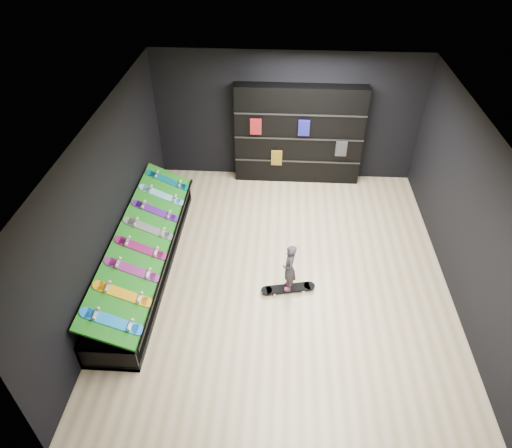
# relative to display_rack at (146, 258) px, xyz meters

# --- Properties ---
(floor) EXTENTS (6.00, 7.00, 0.01)m
(floor) POSITION_rel_display_rack_xyz_m (2.55, 0.00, -0.25)
(floor) COLOR beige
(floor) RESTS_ON ground
(ceiling) EXTENTS (6.00, 7.00, 0.01)m
(ceiling) POSITION_rel_display_rack_xyz_m (2.55, 0.00, 2.75)
(ceiling) COLOR white
(ceiling) RESTS_ON ground
(wall_back) EXTENTS (6.00, 0.02, 3.00)m
(wall_back) POSITION_rel_display_rack_xyz_m (2.55, 3.50, 1.25)
(wall_back) COLOR black
(wall_back) RESTS_ON ground
(wall_front) EXTENTS (6.00, 0.02, 3.00)m
(wall_front) POSITION_rel_display_rack_xyz_m (2.55, -3.50, 1.25)
(wall_front) COLOR black
(wall_front) RESTS_ON ground
(wall_left) EXTENTS (0.02, 7.00, 3.00)m
(wall_left) POSITION_rel_display_rack_xyz_m (-0.45, 0.00, 1.25)
(wall_left) COLOR black
(wall_left) RESTS_ON ground
(wall_right) EXTENTS (0.02, 7.00, 3.00)m
(wall_right) POSITION_rel_display_rack_xyz_m (5.55, 0.00, 1.25)
(wall_right) COLOR black
(wall_right) RESTS_ON ground
(display_rack) EXTENTS (0.90, 4.50, 0.50)m
(display_rack) POSITION_rel_display_rack_xyz_m (0.00, 0.00, 0.00)
(display_rack) COLOR black
(display_rack) RESTS_ON ground
(turf_ramp) EXTENTS (0.92, 4.50, 0.46)m
(turf_ramp) POSITION_rel_display_rack_xyz_m (0.05, 0.00, 0.46)
(turf_ramp) COLOR #12620F
(turf_ramp) RESTS_ON display_rack
(back_shelving) EXTENTS (2.90, 0.34, 2.32)m
(back_shelving) POSITION_rel_display_rack_xyz_m (2.83, 3.32, 0.91)
(back_shelving) COLOR black
(back_shelving) RESTS_ON ground
(floor_skateboard) EXTENTS (1.00, 0.42, 0.09)m
(floor_skateboard) POSITION_rel_display_rack_xyz_m (2.66, -0.44, -0.20)
(floor_skateboard) COLOR black
(floor_skateboard) RESTS_ON ground
(child) EXTENTS (0.17, 0.23, 0.57)m
(child) POSITION_rel_display_rack_xyz_m (2.66, -0.44, 0.13)
(child) COLOR black
(child) RESTS_ON floor_skateboard
(display_board_0) EXTENTS (0.93, 0.22, 0.50)m
(display_board_0) POSITION_rel_display_rack_xyz_m (0.06, -1.90, 0.49)
(display_board_0) COLOR blue
(display_board_0) RESTS_ON turf_ramp
(display_board_1) EXTENTS (0.93, 0.22, 0.50)m
(display_board_1) POSITION_rel_display_rack_xyz_m (0.06, -1.36, 0.49)
(display_board_1) COLOR yellow
(display_board_1) RESTS_ON turf_ramp
(display_board_2) EXTENTS (0.93, 0.22, 0.50)m
(display_board_2) POSITION_rel_display_rack_xyz_m (0.06, -0.81, 0.49)
(display_board_2) COLOR #2626BF
(display_board_2) RESTS_ON turf_ramp
(display_board_3) EXTENTS (0.93, 0.22, 0.50)m
(display_board_3) POSITION_rel_display_rack_xyz_m (0.06, -0.27, 0.49)
(display_board_3) COLOR #E5198C
(display_board_3) RESTS_ON turf_ramp
(display_board_4) EXTENTS (0.93, 0.22, 0.50)m
(display_board_4) POSITION_rel_display_rack_xyz_m (0.06, 0.27, 0.49)
(display_board_4) COLOR black
(display_board_4) RESTS_ON turf_ramp
(display_board_5) EXTENTS (0.93, 0.22, 0.50)m
(display_board_5) POSITION_rel_display_rack_xyz_m (0.06, 0.81, 0.49)
(display_board_5) COLOR purple
(display_board_5) RESTS_ON turf_ramp
(display_board_6) EXTENTS (0.93, 0.22, 0.50)m
(display_board_6) POSITION_rel_display_rack_xyz_m (0.06, 1.36, 0.49)
(display_board_6) COLOR #0CB2E5
(display_board_6) RESTS_ON turf_ramp
(display_board_7) EXTENTS (0.93, 0.22, 0.50)m
(display_board_7) POSITION_rel_display_rack_xyz_m (0.06, 1.90, 0.49)
(display_board_7) COLOR #0C8C99
(display_board_7) RESTS_ON turf_ramp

